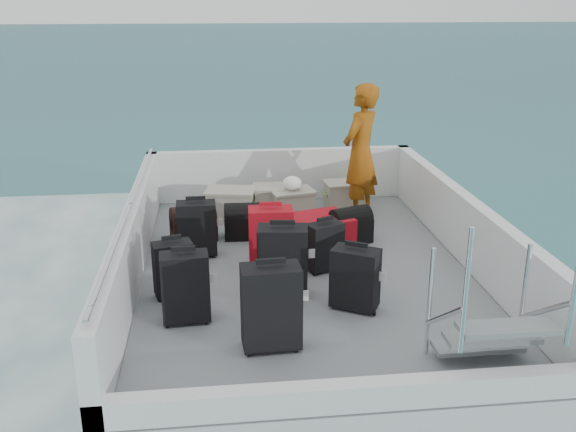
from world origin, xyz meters
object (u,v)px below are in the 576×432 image
(suitcase_6, at_px, (355,279))
(suitcase_7, at_px, (325,247))
(passenger, at_px, (360,153))
(suitcase_1, at_px, (173,270))
(crate_0, at_px, (231,205))
(crate_2, at_px, (292,204))
(suitcase_0, at_px, (185,288))
(suitcase_5, at_px, (271,237))
(suitcase_2, at_px, (197,229))
(suitcase_3, at_px, (271,308))
(suitcase_8, at_px, (312,232))
(suitcase_4, at_px, (283,262))
(crate_1, at_px, (275,200))
(crate_3, at_px, (345,195))

(suitcase_6, relative_size, suitcase_7, 1.12)
(passenger, bearing_deg, suitcase_1, -7.70)
(crate_0, height_order, crate_2, crate_0)
(suitcase_0, relative_size, suitcase_5, 1.00)
(suitcase_2, height_order, suitcase_6, suitcase_2)
(suitcase_3, relative_size, crate_0, 1.23)
(passenger, bearing_deg, suitcase_8, 0.07)
(crate_0, bearing_deg, suitcase_4, -79.72)
(suitcase_4, xyz_separation_m, crate_1, (0.17, 2.47, -0.18))
(suitcase_3, xyz_separation_m, suitcase_5, (0.15, 1.66, -0.04))
(crate_0, xyz_separation_m, crate_2, (0.79, 0.01, -0.02))
(suitcase_2, bearing_deg, suitcase_4, -53.92)
(suitcase_8, distance_m, crate_1, 1.29)
(suitcase_4, relative_size, suitcase_6, 1.19)
(suitcase_6, bearing_deg, suitcase_1, -164.88)
(suitcase_7, bearing_deg, suitcase_6, -106.03)
(crate_3, relative_size, passenger, 0.30)
(crate_2, distance_m, crate_3, 0.81)
(suitcase_6, height_order, crate_1, suitcase_6)
(suitcase_1, xyz_separation_m, suitcase_8, (1.48, 1.13, -0.10))
(suitcase_2, bearing_deg, crate_1, 53.97)
(suitcase_0, relative_size, passenger, 0.37)
(crate_1, bearing_deg, suitcase_6, -80.93)
(suitcase_5, relative_size, suitcase_8, 0.74)
(suitcase_4, height_order, suitcase_8, suitcase_4)
(suitcase_2, relative_size, suitcase_3, 0.85)
(suitcase_1, relative_size, crate_2, 1.06)
(suitcase_7, height_order, crate_3, suitcase_7)
(crate_1, relative_size, crate_2, 1.05)
(suitcase_1, bearing_deg, suitcase_7, 1.46)
(suitcase_0, distance_m, suitcase_5, 1.41)
(suitcase_1, distance_m, crate_3, 3.30)
(suitcase_2, bearing_deg, crate_3, 37.24)
(crate_0, bearing_deg, suitcase_0, -99.65)
(crate_0, bearing_deg, crate_2, 0.47)
(suitcase_0, bearing_deg, suitcase_3, -41.11)
(suitcase_2, bearing_deg, suitcase_8, 5.28)
(crate_1, height_order, crate_2, crate_1)
(suitcase_7, height_order, crate_0, suitcase_7)
(suitcase_5, height_order, crate_2, suitcase_5)
(suitcase_5, height_order, passenger, passenger)
(crate_0, bearing_deg, suitcase_1, -105.06)
(crate_1, xyz_separation_m, crate_3, (0.96, 0.13, -0.01))
(suitcase_4, bearing_deg, crate_2, 87.90)
(crate_3, height_order, passenger, passenger)
(suitcase_3, height_order, crate_2, suitcase_3)
(suitcase_3, xyz_separation_m, suitcase_8, (0.66, 2.17, -0.19))
(suitcase_5, xyz_separation_m, crate_2, (0.42, 1.60, -0.16))
(suitcase_4, bearing_deg, suitcase_5, 100.77)
(suitcase_1, relative_size, crate_1, 1.01)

